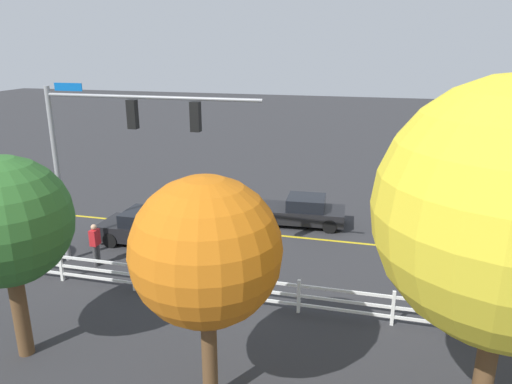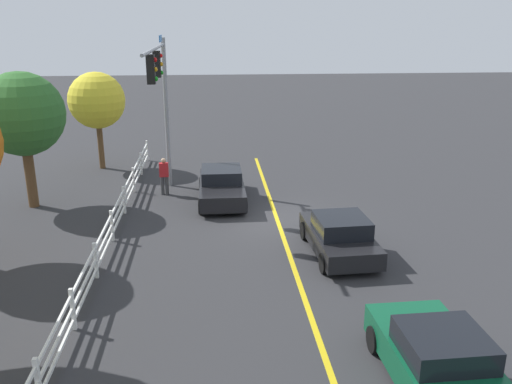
{
  "view_description": "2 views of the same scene",
  "coord_description": "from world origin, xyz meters",
  "views": [
    {
      "loc": [
        -6.48,
        19.51,
        8.26
      ],
      "look_at": [
        -1.6,
        0.47,
        2.12
      ],
      "focal_mm": 33.52,
      "sensor_mm": 36.0,
      "label": 1
    },
    {
      "loc": [
        -19.62,
        2.52,
        7.51
      ],
      "look_at": [
        -1.22,
        0.95,
        1.59
      ],
      "focal_mm": 37.6,
      "sensor_mm": 36.0,
      "label": 2
    }
  ],
  "objects": [
    {
      "name": "pedestrian",
      "position": [
        3.7,
        4.66,
        0.93
      ],
      "size": [
        0.26,
        0.4,
        1.69
      ],
      "rotation": [
        0.0,
        0.0,
        3.14
      ],
      "color": "#3F3F42",
      "rests_on": "ground_plane"
    },
    {
      "name": "signal_assembly",
      "position": [
        2.78,
        4.53,
        4.91
      ],
      "size": [
        8.05,
        0.38,
        6.93
      ],
      "color": "gray",
      "rests_on": "ground_plane"
    },
    {
      "name": "white_rail_fence",
      "position": [
        -3.0,
        6.11,
        0.6
      ],
      "size": [
        26.1,
        0.1,
        1.15
      ],
      "color": "white",
      "rests_on": "ground_plane"
    },
    {
      "name": "car_0",
      "position": [
        -3.34,
        -1.67,
        0.65
      ],
      "size": [
        4.11,
        2.11,
        1.38
      ],
      "rotation": [
        0.0,
        0.0,
        6.34
      ],
      "color": "black",
      "rests_on": "ground_plane"
    },
    {
      "name": "tree_2",
      "position": [
        8.59,
        8.34,
        3.58
      ],
      "size": [
        2.89,
        2.89,
        5.05
      ],
      "color": "brown",
      "rests_on": "ground_plane"
    },
    {
      "name": "ground_plane",
      "position": [
        0.0,
        0.0,
        0.0
      ],
      "size": [
        120.0,
        120.0,
        0.0
      ],
      "primitive_type": "plane",
      "color": "#2D2D30"
    },
    {
      "name": "car_2",
      "position": [
        2.62,
        2.12,
        0.67
      ],
      "size": [
        4.5,
        2.0,
        1.42
      ],
      "rotation": [
        0.0,
        0.0,
        3.15
      ],
      "color": "black",
      "rests_on": "ground_plane"
    },
    {
      "name": "lane_center_stripe",
      "position": [
        -4.0,
        0.0,
        0.0
      ],
      "size": [
        28.0,
        0.16,
        0.01
      ],
      "primitive_type": "cube",
      "color": "gold",
      "rests_on": "ground_plane"
    },
    {
      "name": "car_1",
      "position": [
        -10.31,
        -2.13,
        0.68
      ],
      "size": [
        4.1,
        2.08,
        1.42
      ],
      "rotation": [
        0.0,
        0.0,
        6.31
      ],
      "color": "#0C4C2D",
      "rests_on": "ground_plane"
    },
    {
      "name": "tree_3",
      "position": [
        2.54,
        10.08,
        3.9
      ],
      "size": [
        3.39,
        3.39,
        5.63
      ],
      "color": "brown",
      "rests_on": "ground_plane"
    }
  ]
}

